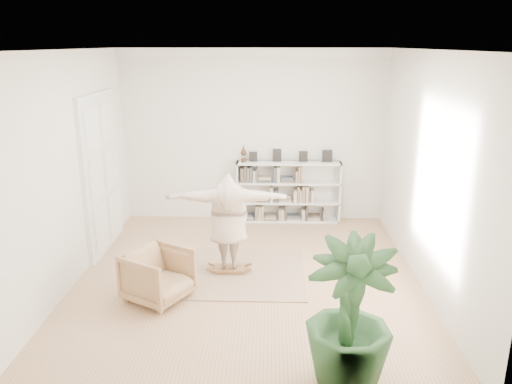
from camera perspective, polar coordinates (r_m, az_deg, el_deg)
floor at (r=8.25m, az=-0.97°, el=-9.90°), size 6.00×6.00×0.00m
room_shell at (r=10.32m, az=-0.32°, el=15.66°), size 6.00×6.00×6.00m
doors at (r=9.47m, az=-17.22°, el=1.92°), size 0.09×1.78×2.92m
bookshelf at (r=10.65m, az=3.68°, el=-0.04°), size 2.20×0.35×1.64m
armchair at (r=7.63m, az=-11.14°, el=-9.33°), size 1.15×1.14×0.78m
rug at (r=8.48m, az=-3.05°, el=-9.08°), size 2.51×2.01×0.02m
rocker_board at (r=8.46m, az=-3.06°, el=-8.72°), size 0.51×0.31×0.11m
person at (r=8.12m, az=-3.15°, el=-3.17°), size 2.00×0.55×1.62m
houseplant at (r=5.66m, az=10.59°, el=-13.65°), size 1.13×1.13×1.72m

